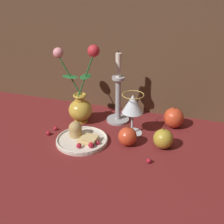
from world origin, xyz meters
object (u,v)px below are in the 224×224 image
(plate_with_pastries, at_px, (81,138))
(wine_glass, at_px, (133,105))
(candlestick, at_px, (118,99))
(apple_at_table_edge, at_px, (127,136))
(vase, at_px, (80,101))
(apple_beside_vase, at_px, (174,118))
(apple_near_glass, at_px, (163,139))

(plate_with_pastries, height_order, wine_glass, wine_glass)
(candlestick, relative_size, apple_at_table_edge, 3.71)
(plate_with_pastries, relative_size, candlestick, 0.64)
(vase, relative_size, plate_with_pastries, 1.74)
(apple_beside_vase, distance_m, apple_near_glass, 0.17)
(candlestick, distance_m, apple_near_glass, 0.27)
(wine_glass, xyz_separation_m, apple_beside_vase, (0.14, 0.10, -0.08))
(plate_with_pastries, xyz_separation_m, apple_near_glass, (0.29, 0.05, 0.02))
(candlestick, distance_m, apple_beside_vase, 0.23)
(apple_near_glass, relative_size, apple_at_table_edge, 1.04)
(vase, distance_m, apple_near_glass, 0.37)
(plate_with_pastries, xyz_separation_m, candlestick, (0.08, 0.20, 0.08))
(apple_beside_vase, bearing_deg, candlestick, -175.18)
(plate_with_pastries, distance_m, candlestick, 0.23)
(vase, xyz_separation_m, apple_beside_vase, (0.37, 0.07, -0.05))
(vase, relative_size, wine_glass, 2.04)
(vase, height_order, apple_at_table_edge, vase)
(apple_beside_vase, bearing_deg, apple_near_glass, -94.47)
(apple_beside_vase, relative_size, apple_at_table_edge, 1.16)
(candlestick, relative_size, apple_near_glass, 3.57)
(wine_glass, height_order, candlestick, candlestick)
(vase, distance_m, apple_beside_vase, 0.38)
(candlestick, bearing_deg, apple_near_glass, -34.67)
(candlestick, relative_size, apple_beside_vase, 3.21)
(apple_beside_vase, height_order, apple_at_table_edge, apple_beside_vase)
(plate_with_pastries, height_order, apple_near_glass, apple_near_glass)
(vase, xyz_separation_m, apple_at_table_edge, (0.23, -0.11, -0.06))
(plate_with_pastries, xyz_separation_m, wine_glass, (0.16, 0.12, 0.10))
(wine_glass, distance_m, candlestick, 0.12)
(wine_glass, bearing_deg, plate_with_pastries, -143.81)
(vase, bearing_deg, apple_at_table_edge, -25.86)
(plate_with_pastries, relative_size, apple_beside_vase, 2.06)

